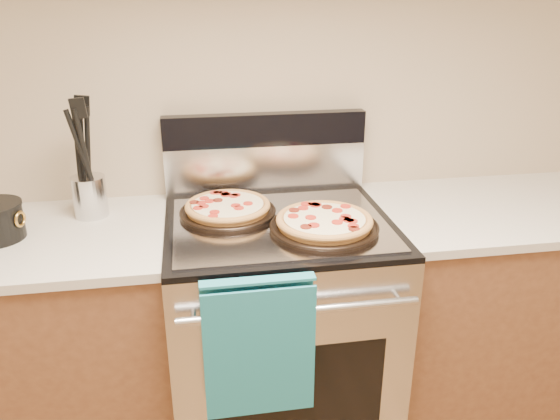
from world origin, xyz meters
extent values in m
plane|color=tan|center=(0.00, 2.00, 1.35)|extent=(4.00, 0.00, 4.00)
cube|color=#B7B7BC|center=(0.00, 1.65, 0.45)|extent=(0.76, 0.68, 0.90)
cube|color=black|center=(0.00, 1.31, 0.45)|extent=(0.56, 0.01, 0.40)
cube|color=black|center=(0.00, 1.65, 0.91)|extent=(0.76, 0.68, 0.02)
cube|color=silver|center=(0.00, 1.96, 1.01)|extent=(0.76, 0.06, 0.18)
cube|color=black|center=(0.00, 1.96, 1.16)|extent=(0.76, 0.06, 0.12)
cylinder|color=silver|center=(0.00, 1.27, 0.80)|extent=(0.70, 0.03, 0.03)
cube|color=gray|center=(0.00, 1.62, 0.92)|extent=(0.70, 0.55, 0.01)
cube|color=brown|center=(-0.88, 1.68, 0.44)|extent=(1.00, 0.62, 0.88)
cube|color=#BDB6A9|center=(-0.88, 1.68, 0.90)|extent=(1.02, 0.64, 0.03)
cube|color=brown|center=(0.88, 1.68, 0.44)|extent=(1.00, 0.62, 0.88)
cube|color=#BDB6A9|center=(0.88, 1.68, 0.90)|extent=(1.02, 0.64, 0.03)
cylinder|color=silver|center=(-0.63, 1.83, 0.98)|extent=(0.13, 0.13, 0.14)
camera|label=1|loc=(-0.28, -0.02, 1.65)|focal=35.00mm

